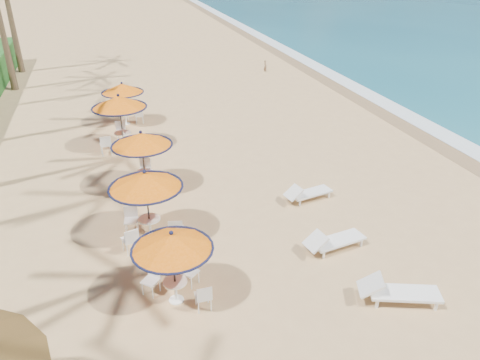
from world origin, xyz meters
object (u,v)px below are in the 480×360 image
(station_3, at_px, (119,109))
(lounger_mid, at_px, (333,240))
(station_4, at_px, (123,92))
(lounger_near, at_px, (396,291))
(station_1, at_px, (145,190))
(lounger_far, at_px, (307,193))
(station_2, at_px, (141,145))
(station_0, at_px, (173,250))

(station_3, height_order, lounger_mid, station_3)
(station_4, bearing_deg, lounger_near, -70.05)
(station_3, bearing_deg, station_1, -87.62)
(lounger_mid, distance_m, lounger_far, 3.04)
(lounger_far, bearing_deg, station_2, 143.25)
(station_3, height_order, station_4, station_3)
(station_2, distance_m, lounger_far, 6.16)
(station_0, height_order, lounger_far, station_0)
(lounger_mid, relative_size, lounger_far, 1.08)
(station_1, distance_m, station_2, 3.37)
(lounger_near, distance_m, lounger_mid, 2.58)
(station_3, distance_m, station_4, 3.19)
(station_0, xyz_separation_m, station_1, (-0.34, 3.04, 0.15))
(station_3, xyz_separation_m, lounger_far, (5.94, -6.74, -1.51))
(station_1, distance_m, lounger_mid, 5.75)
(station_1, relative_size, lounger_near, 1.08)
(station_2, bearing_deg, lounger_far, -25.02)
(station_0, xyz_separation_m, lounger_mid, (4.81, 0.87, -1.22))
(station_4, distance_m, lounger_mid, 13.92)
(station_1, bearing_deg, lounger_near, -39.65)
(station_1, xyz_separation_m, lounger_mid, (5.15, -2.17, -1.37))
(station_2, xyz_separation_m, station_4, (-0.13, 7.36, -0.11))
(station_1, relative_size, station_2, 1.01)
(station_0, distance_m, lounger_near, 5.70)
(station_4, distance_m, lounger_far, 11.43)
(station_0, height_order, station_3, station_3)
(station_0, distance_m, lounger_far, 6.67)
(station_0, relative_size, station_2, 0.92)
(station_3, relative_size, lounger_mid, 1.23)
(station_0, height_order, lounger_near, station_0)
(lounger_near, bearing_deg, station_1, 160.15)
(station_2, distance_m, station_3, 4.23)
(station_1, relative_size, station_4, 1.07)
(lounger_near, height_order, lounger_mid, lounger_near)
(station_1, xyz_separation_m, lounger_near, (5.66, -4.69, -1.35))
(lounger_near, bearing_deg, station_2, 143.94)
(station_3, distance_m, lounger_near, 13.72)
(station_3, relative_size, station_4, 1.15)
(station_1, bearing_deg, lounger_far, 8.41)
(lounger_near, height_order, lounger_far, lounger_near)
(station_2, relative_size, lounger_far, 1.23)
(station_2, bearing_deg, lounger_mid, -48.20)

